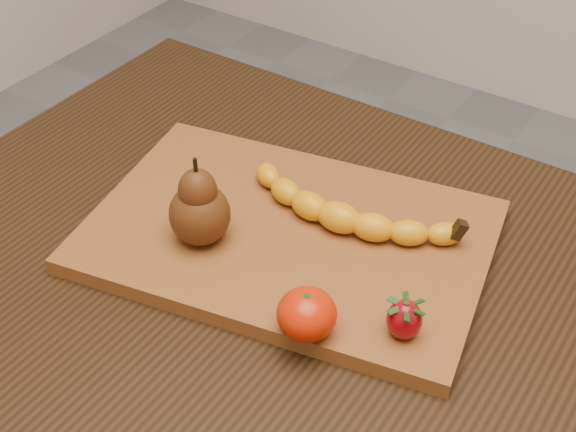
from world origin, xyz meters
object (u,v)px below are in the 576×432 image
Objects in this scene: pear at (199,200)px; mandarin at (307,314)px; table at (309,335)px; cutting_board at (288,236)px.

pear is 1.80× the size of mandarin.
mandarin is at bearing -59.83° from table.
cutting_board is at bearing 130.27° from mandarin.
pear is (-0.12, -0.03, 0.17)m from table.
pear reaches higher than mandarin.
pear reaches higher than cutting_board.
table is at bearing 15.17° from pear.
table is at bearing -43.46° from cutting_board.
table is 16.79× the size of mandarin.
table is 9.35× the size of pear.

